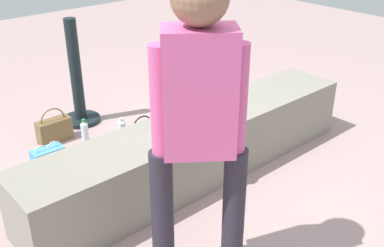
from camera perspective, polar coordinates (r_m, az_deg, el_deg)
The scene contains 12 objects.
ground_plane at distance 3.63m, azimuth 0.78°, elevation -6.38°, with size 12.00×12.00×0.00m, color #A98B8B.
concrete_ledge at distance 3.50m, azimuth 0.80°, elevation -3.03°, with size 2.85×0.51×0.49m, color gray.
child_seated at distance 3.20m, azimuth -0.44°, elevation 3.15°, with size 0.29×0.34×0.48m.
adult_standing at distance 2.20m, azimuth 0.87°, elevation 1.30°, with size 0.43×0.38×1.72m.
cake_plate at distance 3.16m, azimuth -3.12°, elevation -1.06°, with size 0.22×0.22×0.07m.
gift_bag at distance 3.57m, azimuth -17.32°, elevation -5.26°, with size 0.23×0.12×0.37m.
railing_post at distance 4.44m, azimuth -14.13°, elevation 4.57°, with size 0.36×0.36×1.01m.
water_bottle_near_gift at distance 4.19m, azimuth -8.77°, elevation -0.55°, with size 0.07×0.07×0.18m.
water_bottle_far_side at distance 4.16m, azimuth -13.26°, elevation -0.95°, with size 0.07×0.07×0.22m.
cake_box_white at distance 4.73m, azimuth 3.50°, elevation 2.72°, with size 0.31×0.28×0.13m, color white.
handbag_black_leather at distance 3.87m, azimuth -6.14°, elevation -1.95°, with size 0.27×0.10×0.35m.
handbag_brown_canvas at distance 4.23m, azimuth -16.82°, elevation -0.74°, with size 0.30×0.12×0.32m.
Camera 1 is at (-2.03, -2.26, 1.97)m, focal length 42.69 mm.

